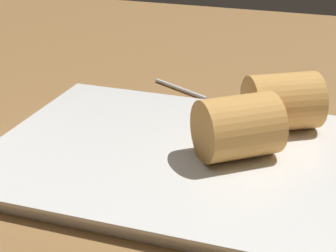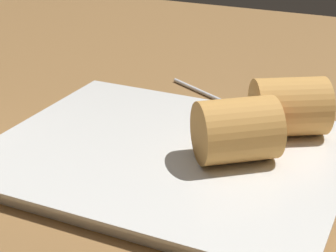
# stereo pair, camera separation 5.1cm
# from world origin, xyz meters

# --- Properties ---
(table_surface) EXTENTS (1.80, 1.40, 0.02)m
(table_surface) POSITION_xyz_m (0.00, 0.00, 0.01)
(table_surface) COLOR olive
(table_surface) RESTS_ON ground
(serving_plate) EXTENTS (0.33, 0.27, 0.01)m
(serving_plate) POSITION_xyz_m (-0.01, -0.02, 0.03)
(serving_plate) COLOR silver
(serving_plate) RESTS_ON table_surface
(roll_front_left) EXTENTS (0.09, 0.09, 0.06)m
(roll_front_left) POSITION_xyz_m (-0.08, -0.03, 0.06)
(roll_front_left) COLOR #D19347
(roll_front_left) RESTS_ON serving_plate
(roll_front_right) EXTENTS (0.09, 0.09, 0.06)m
(roll_front_right) POSITION_xyz_m (-0.11, -0.11, 0.06)
(roll_front_right) COLOR #D19347
(roll_front_right) RESTS_ON serving_plate
(spoon) EXTENTS (0.14, 0.08, 0.01)m
(spoon) POSITION_xyz_m (-0.02, -0.18, 0.02)
(spoon) COLOR silver
(spoon) RESTS_ON table_surface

